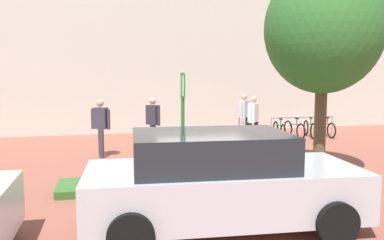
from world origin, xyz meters
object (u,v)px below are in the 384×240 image
at_px(person_shirt_white, 253,118).
at_px(person_casual_tan, 244,114).
at_px(parking_sign_post, 183,112).
at_px(tree_sidewalk, 324,29).
at_px(bike_rack_cluster, 302,128).
at_px(bike_at_sign, 180,167).
at_px(bollard_steel, 241,130).
at_px(car_silver_sedan, 220,181).
at_px(person_suited_navy, 101,124).
at_px(person_suited_dark, 153,120).

bearing_deg(person_shirt_white, person_casual_tan, 81.11).
bearing_deg(person_casual_tan, parking_sign_post, -122.57).
distance_m(parking_sign_post, person_casual_tan, 6.52).
bearing_deg(tree_sidewalk, bike_rack_cluster, 64.94).
bearing_deg(bike_at_sign, person_shirt_white, 48.98).
bearing_deg(bollard_steel, car_silver_sedan, -112.78).
bearing_deg(person_suited_navy, parking_sign_post, -63.25).
height_order(person_suited_dark, person_suited_navy, same).
relative_size(person_suited_dark, person_casual_tan, 1.00).
xyz_separation_m(parking_sign_post, bike_rack_cluster, (5.90, 5.47, -1.27)).
bearing_deg(bike_rack_cluster, person_suited_navy, -165.26).
xyz_separation_m(person_casual_tan, person_suited_navy, (-5.24, -2.00, 0.00)).
distance_m(person_suited_dark, person_shirt_white, 3.38).
distance_m(person_suited_dark, person_suited_navy, 1.74).
distance_m(bike_rack_cluster, person_suited_dark, 6.21).
height_order(person_suited_dark, person_shirt_white, same).
relative_size(bollard_steel, car_silver_sedan, 0.20).
bearing_deg(person_shirt_white, bike_rack_cluster, 29.20).
height_order(tree_sidewalk, person_casual_tan, tree_sidewalk).
bearing_deg(person_suited_navy, bike_at_sign, -61.57).
distance_m(bike_at_sign, person_shirt_white, 5.01).
xyz_separation_m(bollard_steel, person_suited_navy, (-4.93, -1.42, 0.53)).
distance_m(person_suited_dark, car_silver_sedan, 6.62).
bearing_deg(car_silver_sedan, bollard_steel, 67.22).
height_order(person_casual_tan, person_suited_navy, same).
distance_m(tree_sidewalk, person_suited_dark, 5.91).
relative_size(bike_at_sign, car_silver_sedan, 0.38).
xyz_separation_m(tree_sidewalk, person_casual_tan, (0.17, 5.51, -2.49)).
relative_size(bike_rack_cluster, person_shirt_white, 1.55).
relative_size(bike_rack_cluster, car_silver_sedan, 0.60).
xyz_separation_m(parking_sign_post, person_suited_navy, (-1.74, 3.46, -0.64)).
relative_size(tree_sidewalk, car_silver_sedan, 1.13).
relative_size(person_casual_tan, person_suited_navy, 1.00).
height_order(tree_sidewalk, person_suited_dark, tree_sidewalk).
bearing_deg(person_suited_dark, person_suited_navy, -159.53).
relative_size(bike_at_sign, bike_rack_cluster, 0.63).
height_order(person_suited_dark, car_silver_sedan, person_suited_dark).
distance_m(tree_sidewalk, person_casual_tan, 6.05).
bearing_deg(person_suited_navy, person_suited_dark, 20.47).
relative_size(parking_sign_post, person_suited_dark, 1.44).
relative_size(tree_sidewalk, bollard_steel, 5.55).
xyz_separation_m(bike_rack_cluster, person_suited_dark, (-6.02, -1.40, 0.64)).
bearing_deg(person_suited_dark, car_silver_sedan, -88.43).
height_order(parking_sign_post, person_casual_tan, parking_sign_post).
xyz_separation_m(bollard_steel, person_shirt_white, (0.08, -0.89, 0.53)).
distance_m(person_shirt_white, person_suited_navy, 5.03).
bearing_deg(parking_sign_post, person_suited_navy, 116.75).
height_order(bike_rack_cluster, bollard_steel, bollard_steel).
bearing_deg(bollard_steel, person_suited_dark, -166.10).
distance_m(person_casual_tan, person_shirt_white, 1.49).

